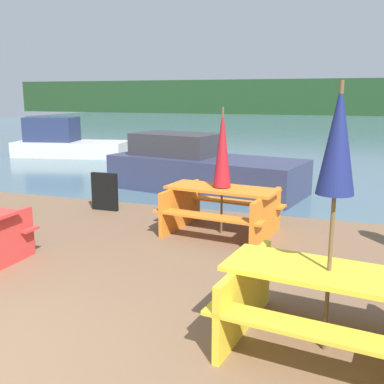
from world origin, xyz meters
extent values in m
cube|color=slate|center=(0.00, 31.09, 0.00)|extent=(60.00, 50.00, 0.00)
cube|color=#1E3D1E|center=(0.00, 51.09, 2.00)|extent=(80.00, 1.60, 4.00)
cube|color=yellow|center=(2.91, 1.61, 0.73)|extent=(1.89, 0.94, 0.04)
cube|color=yellow|center=(2.83, 1.06, 0.46)|extent=(1.83, 0.53, 0.04)
cube|color=yellow|center=(2.98, 2.15, 0.46)|extent=(1.83, 0.53, 0.04)
cube|color=yellow|center=(2.15, 1.71, 0.36)|extent=(0.26, 1.38, 0.71)
cube|color=orange|center=(1.10, 4.67, 0.75)|extent=(1.88, 0.94, 0.04)
cube|color=orange|center=(1.03, 4.12, 0.42)|extent=(1.82, 0.52, 0.04)
cube|color=orange|center=(1.18, 5.21, 0.42)|extent=(1.82, 0.52, 0.04)
cube|color=orange|center=(0.35, 4.77, 0.37)|extent=(0.26, 1.38, 0.73)
cube|color=orange|center=(1.86, 4.57, 0.37)|extent=(0.26, 1.38, 0.73)
cylinder|color=brown|center=(2.91, 1.61, 1.18)|extent=(0.04, 0.04, 2.36)
cone|color=navy|center=(2.91, 1.61, 1.90)|extent=(0.32, 0.32, 0.93)
cylinder|color=brown|center=(1.10, 4.67, 1.03)|extent=(0.04, 0.04, 2.06)
cone|color=#A81923|center=(1.10, 4.67, 1.43)|extent=(0.29, 0.29, 1.27)
cube|color=#333856|center=(-0.15, 7.80, 0.40)|extent=(4.87, 2.67, 0.81)
cube|color=#333338|center=(-0.96, 7.97, 1.07)|extent=(2.23, 1.63, 0.53)
cube|color=beige|center=(-6.72, 12.06, 0.28)|extent=(4.33, 2.35, 0.56)
cube|color=navy|center=(-7.44, 11.92, 1.00)|extent=(1.98, 1.44, 0.88)
cube|color=black|center=(-1.49, 5.38, 0.38)|extent=(0.55, 0.08, 0.75)
camera|label=1|loc=(2.98, -2.24, 2.25)|focal=42.00mm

